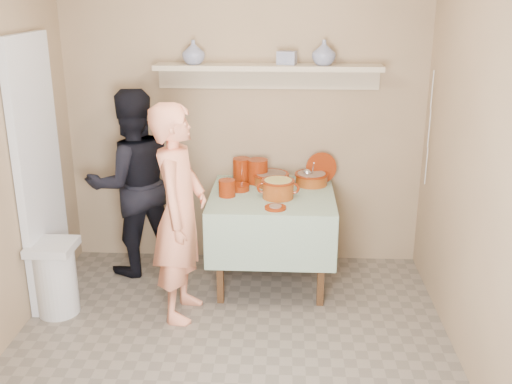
# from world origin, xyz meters

# --- Properties ---
(ground) EXTENTS (3.50, 3.50, 0.00)m
(ground) POSITION_xyz_m (0.00, 0.00, 0.00)
(ground) COLOR #706558
(ground) RESTS_ON ground
(tile_panel) EXTENTS (0.06, 0.70, 2.00)m
(tile_panel) POSITION_xyz_m (-1.46, 0.95, 1.00)
(tile_panel) COLOR silver
(tile_panel) RESTS_ON ground
(plate_stack_a) EXTENTS (0.15, 0.15, 0.20)m
(plate_stack_a) POSITION_xyz_m (-0.01, 1.58, 0.86)
(plate_stack_a) COLOR #6A1903
(plate_stack_a) RESTS_ON serving_table
(plate_stack_b) EXTENTS (0.17, 0.17, 0.20)m
(plate_stack_b) POSITION_xyz_m (0.12, 1.54, 0.86)
(plate_stack_b) COLOR #6A1903
(plate_stack_b) RESTS_ON serving_table
(bowl_stack) EXTENTS (0.13, 0.13, 0.13)m
(bowl_stack) POSITION_xyz_m (-0.10, 1.20, 0.83)
(bowl_stack) COLOR #6A1903
(bowl_stack) RESTS_ON serving_table
(empty_bowl) EXTENTS (0.16, 0.16, 0.05)m
(empty_bowl) POSITION_xyz_m (-0.01, 1.34, 0.78)
(empty_bowl) COLOR #6A1903
(empty_bowl) RESTS_ON serving_table
(propped_lid) EXTENTS (0.27, 0.12, 0.26)m
(propped_lid) POSITION_xyz_m (0.65, 1.60, 0.88)
(propped_lid) COLOR #6A1903
(propped_lid) RESTS_ON serving_table
(vase_right) EXTENTS (0.21, 0.21, 0.19)m
(vase_right) POSITION_xyz_m (0.63, 1.61, 1.82)
(vase_right) COLOR navy
(vase_right) RESTS_ON wall_shelf
(vase_left) EXTENTS (0.25, 0.25, 0.19)m
(vase_left) POSITION_xyz_m (-0.39, 1.61, 1.81)
(vase_left) COLOR navy
(vase_left) RESTS_ON wall_shelf
(ceramic_box) EXTENTS (0.17, 0.13, 0.10)m
(ceramic_box) POSITION_xyz_m (0.35, 1.63, 1.77)
(ceramic_box) COLOR navy
(ceramic_box) RESTS_ON wall_shelf
(person_cook) EXTENTS (0.43, 0.61, 1.58)m
(person_cook) POSITION_xyz_m (-0.39, 0.73, 0.79)
(person_cook) COLOR #F6906A
(person_cook) RESTS_ON ground
(person_helper) EXTENTS (0.94, 0.88, 1.55)m
(person_helper) POSITION_xyz_m (-0.90, 1.44, 0.78)
(person_helper) COLOR black
(person_helper) RESTS_ON ground
(room_shell) EXTENTS (3.04, 3.54, 2.62)m
(room_shell) POSITION_xyz_m (0.00, 0.00, 1.61)
(room_shell) COLOR #9F8361
(room_shell) RESTS_ON ground
(serving_table) EXTENTS (0.97, 0.97, 0.76)m
(serving_table) POSITION_xyz_m (0.25, 1.28, 0.64)
(serving_table) COLOR #4C2D16
(serving_table) RESTS_ON ground
(cazuela_meat_a) EXTENTS (0.30, 0.30, 0.10)m
(cazuela_meat_a) POSITION_xyz_m (0.23, 1.51, 0.82)
(cazuela_meat_a) COLOR maroon
(cazuela_meat_a) RESTS_ON serving_table
(cazuela_meat_b) EXTENTS (0.28, 0.28, 0.10)m
(cazuela_meat_b) POSITION_xyz_m (0.56, 1.52, 0.82)
(cazuela_meat_b) COLOR maroon
(cazuela_meat_b) RESTS_ON serving_table
(ladle) EXTENTS (0.08, 0.26, 0.19)m
(ladle) POSITION_xyz_m (0.53, 1.49, 0.87)
(ladle) COLOR silver
(ladle) RESTS_ON cazuela_meat_b
(cazuela_rice) EXTENTS (0.33, 0.25, 0.14)m
(cazuela_rice) POSITION_xyz_m (0.30, 1.18, 0.85)
(cazuela_rice) COLOR maroon
(cazuela_rice) RESTS_ON serving_table
(front_plate) EXTENTS (0.16, 0.16, 0.03)m
(front_plate) POSITION_xyz_m (0.28, 0.93, 0.77)
(front_plate) COLOR #6A1903
(front_plate) RESTS_ON serving_table
(wall_shelf) EXTENTS (1.80, 0.25, 0.21)m
(wall_shelf) POSITION_xyz_m (0.20, 1.65, 1.67)
(wall_shelf) COLOR #C1AE8F
(wall_shelf) RESTS_ON room_shell
(trash_bin) EXTENTS (0.32, 0.32, 0.56)m
(trash_bin) POSITION_xyz_m (-1.31, 0.68, 0.28)
(trash_bin) COLOR silver
(trash_bin) RESTS_ON ground
(electrical_cord) EXTENTS (0.01, 0.05, 0.90)m
(electrical_cord) POSITION_xyz_m (1.47, 1.48, 1.25)
(electrical_cord) COLOR silver
(electrical_cord) RESTS_ON wall_shelf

